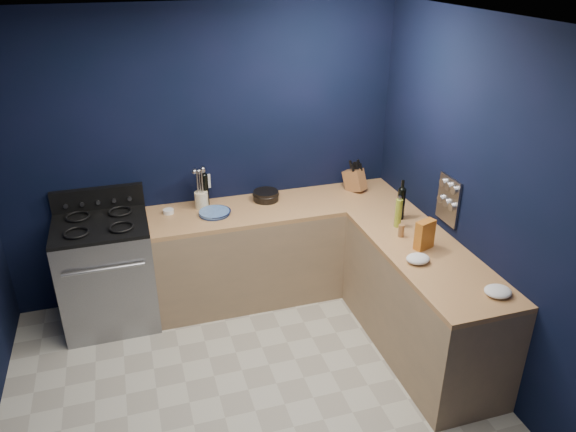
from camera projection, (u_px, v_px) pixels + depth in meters
name	position (u px, v px, depth m)	size (l,w,h in m)	color
floor	(255.00, 412.00, 3.92)	(3.50, 3.50, 0.02)	#BBB7A4
ceiling	(242.00, 26.00, 2.76)	(3.50, 3.50, 0.02)	silver
wall_back	(203.00, 157.00, 4.85)	(3.50, 0.02, 2.60)	black
wall_right	(497.00, 215.00, 3.80)	(0.02, 3.50, 2.60)	black
cab_back	(279.00, 251.00, 5.11)	(2.30, 0.63, 0.86)	#967755
top_back	(279.00, 207.00, 4.92)	(2.30, 0.63, 0.04)	brown
cab_right	(421.00, 304.00, 4.35)	(0.63, 1.67, 0.86)	#967755
top_right	(428.00, 255.00, 4.15)	(0.63, 1.67, 0.04)	brown
gas_range	(108.00, 274.00, 4.68)	(0.76, 0.66, 0.92)	gray
oven_door	(109.00, 296.00, 4.42)	(0.59, 0.02, 0.42)	black
cooktop	(100.00, 225.00, 4.48)	(0.76, 0.66, 0.03)	black
backguard	(98.00, 199.00, 4.69)	(0.76, 0.06, 0.20)	black
spice_panel	(448.00, 200.00, 4.32)	(0.02, 0.28, 0.38)	gray
wall_outlet	(205.00, 181.00, 4.93)	(0.09, 0.02, 0.13)	white
plate_stack	(214.00, 213.00, 4.72)	(0.26, 0.26, 0.03)	#425F9A
ramekin	(169.00, 211.00, 4.74)	(0.09, 0.09, 0.04)	white
utensil_crock	(201.00, 200.00, 4.83)	(0.12, 0.12, 0.15)	#F4E4C3
wine_bottle_back	(205.00, 190.00, 4.85)	(0.07, 0.07, 0.28)	black
lemon_basket	(266.00, 196.00, 4.98)	(0.23, 0.23, 0.09)	black
knife_block	(355.00, 180.00, 5.16)	(0.11, 0.18, 0.20)	brown
wine_bottle_right	(401.00, 204.00, 4.60)	(0.07, 0.07, 0.27)	black
oil_bottle	(398.00, 213.00, 4.48)	(0.06, 0.06, 0.24)	#90A12A
spice_jar_near	(401.00, 231.00, 4.35)	(0.05, 0.05, 0.10)	olive
spice_jar_far	(419.00, 231.00, 4.35)	(0.05, 0.05, 0.10)	olive
crouton_bag	(425.00, 235.00, 4.15)	(0.16, 0.07, 0.23)	#AA361B
towel_front	(418.00, 259.00, 4.00)	(0.18, 0.15, 0.06)	white
towel_end	(498.00, 291.00, 3.62)	(0.18, 0.17, 0.06)	white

